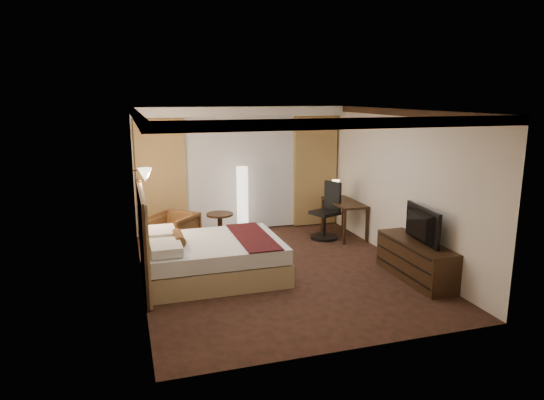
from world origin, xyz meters
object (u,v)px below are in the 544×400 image
object	(u,v)px
bed	(214,258)
dresser	(416,260)
armchair	(173,230)
side_table	(220,228)
office_chair	(325,211)
floor_lamp	(243,202)
desk	(344,219)
television	(416,224)

from	to	relation	value
bed	dresser	size ratio (longest dim) A/B	1.34
armchair	side_table	xyz separation A→B (m)	(0.96, 0.25, -0.10)
office_chair	floor_lamp	bearing A→B (deg)	134.85
armchair	dresser	size ratio (longest dim) A/B	0.49
bed	desk	xyz separation A→B (m)	(3.05, 1.52, 0.06)
side_table	dresser	distance (m)	3.94
floor_lamp	desk	xyz separation A→B (m)	(2.04, -0.63, -0.37)
desk	office_chair	xyz separation A→B (m)	(-0.46, -0.05, 0.22)
armchair	office_chair	distance (m)	3.09
office_chair	bed	bearing A→B (deg)	-172.02
television	office_chair	bearing A→B (deg)	17.55
armchair	dresser	bearing A→B (deg)	6.77
bed	television	distance (m)	3.30
bed	armchair	size ratio (longest dim) A/B	2.72
office_chair	television	xyz separation A→B (m)	(0.48, -2.53, 0.34)
floor_lamp	office_chair	bearing A→B (deg)	-23.49
floor_lamp	television	world-z (taller)	floor_lamp
desk	armchair	bearing A→B (deg)	178.42
floor_lamp	office_chair	distance (m)	1.73
dresser	desk	bearing A→B (deg)	91.11
bed	dresser	bearing A→B (deg)	-18.79
side_table	television	world-z (taller)	television
desk	office_chair	distance (m)	0.51
floor_lamp	dresser	bearing A→B (deg)	-56.96
office_chair	dresser	bearing A→B (deg)	-100.18
bed	desk	world-z (taller)	desk
side_table	dresser	xyz separation A→B (m)	(2.63, -2.93, 0.02)
side_table	office_chair	xyz separation A→B (m)	(2.12, -0.40, 0.29)
armchair	side_table	distance (m)	1.00
armchair	television	world-z (taller)	television
armchair	floor_lamp	world-z (taller)	floor_lamp
bed	office_chair	xyz separation A→B (m)	(2.59, 1.47, 0.28)
armchair	bed	bearing A→B (deg)	-29.54
office_chair	side_table	bearing A→B (deg)	147.64
bed	dresser	world-z (taller)	bed
side_table	desk	size ratio (longest dim) A/B	0.50
floor_lamp	office_chair	world-z (taller)	floor_lamp
floor_lamp	desk	world-z (taller)	floor_lamp
floor_lamp	desk	distance (m)	2.17
floor_lamp	television	bearing A→B (deg)	-57.34
bed	side_table	distance (m)	1.93
bed	television	size ratio (longest dim) A/B	2.08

